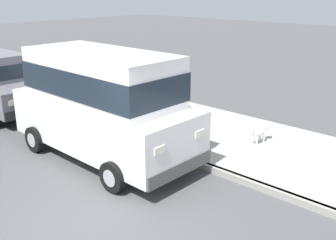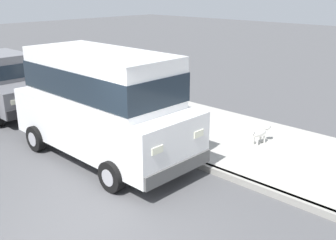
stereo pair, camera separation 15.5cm
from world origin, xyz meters
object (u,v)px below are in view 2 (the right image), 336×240
(car_grey_hatchback, at_px, (2,82))
(dog_white, at_px, (261,132))
(car_white_van, at_px, (102,100))
(fire_hydrant, at_px, (141,119))

(car_grey_hatchback, height_order, dog_white, car_grey_hatchback)
(car_white_van, height_order, fire_hydrant, car_white_van)
(car_white_van, xyz_separation_m, car_grey_hatchback, (0.00, 5.24, -0.42))
(fire_hydrant, bearing_deg, car_white_van, -166.77)
(car_white_van, bearing_deg, dog_white, -38.93)
(car_white_van, xyz_separation_m, dog_white, (3.02, -2.44, -0.97))
(car_grey_hatchback, distance_m, fire_hydrant, 5.13)
(car_white_van, bearing_deg, car_grey_hatchback, 89.99)
(car_grey_hatchback, bearing_deg, fire_hydrant, -72.73)
(car_white_van, xyz_separation_m, fire_hydrant, (1.52, 0.36, -0.92))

